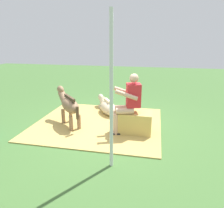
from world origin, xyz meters
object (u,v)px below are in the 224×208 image
at_px(pony_lying, 107,107).
at_px(pony_standing, 69,105).
at_px(hay_bale, 135,123).
at_px(person_seated, 128,101).
at_px(tent_pole_left, 111,95).

bearing_deg(pony_lying, pony_standing, 56.41).
bearing_deg(hay_bale, person_seated, 11.12).
height_order(person_seated, pony_standing, person_seated).
bearing_deg(person_seated, tent_pole_left, 86.23).
bearing_deg(hay_bale, pony_lying, -52.43).
xyz_separation_m(hay_bale, pony_lying, (0.93, -1.21, -0.06)).
bearing_deg(pony_standing, hay_bale, 175.71).
bearing_deg(pony_lying, person_seated, 121.76).
height_order(hay_bale, tent_pole_left, tent_pole_left).
height_order(hay_bale, pony_standing, pony_standing).
relative_size(hay_bale, person_seated, 0.55).
xyz_separation_m(pony_lying, tent_pole_left, (-0.68, 2.61, 1.07)).
distance_m(pony_lying, tent_pole_left, 2.90).
distance_m(hay_bale, tent_pole_left, 1.74).
height_order(pony_lying, tent_pole_left, tent_pole_left).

